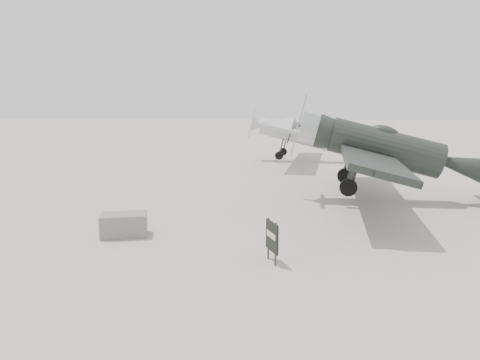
% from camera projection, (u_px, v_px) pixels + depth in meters
% --- Properties ---
extents(ground, '(160.00, 160.00, 0.00)m').
position_uv_depth(ground, '(265.00, 223.00, 17.45)').
color(ground, '#A29C90').
rests_on(ground, ground).
extents(lowwing_monoplane, '(9.61, 13.45, 4.33)m').
position_uv_depth(lowwing_monoplane, '(396.00, 151.00, 20.67)').
color(lowwing_monoplane, black).
rests_on(lowwing_monoplane, ground).
extents(highwing_monoplane, '(8.40, 11.81, 3.34)m').
position_uv_depth(highwing_monoplane, '(303.00, 133.00, 33.70)').
color(highwing_monoplane, '#B0B4B6').
rests_on(highwing_monoplane, ground).
extents(equipment_block, '(1.71, 1.30, 0.76)m').
position_uv_depth(equipment_block, '(124.00, 225.00, 15.82)').
color(equipment_block, slate).
rests_on(equipment_block, ground).
extents(sign_board, '(0.38, 0.81, 1.23)m').
position_uv_depth(sign_board, '(272.00, 237.00, 13.22)').
color(sign_board, '#333333').
rests_on(sign_board, ground).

